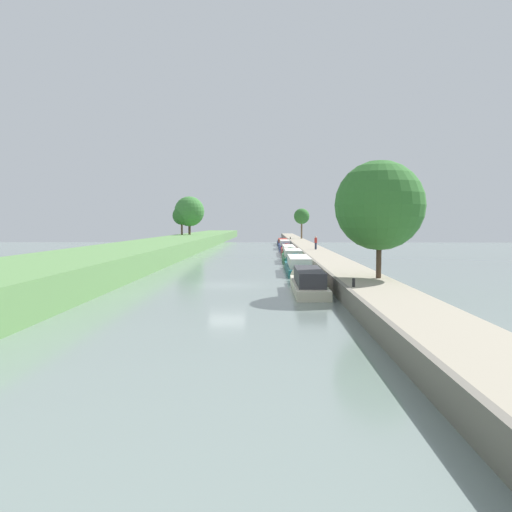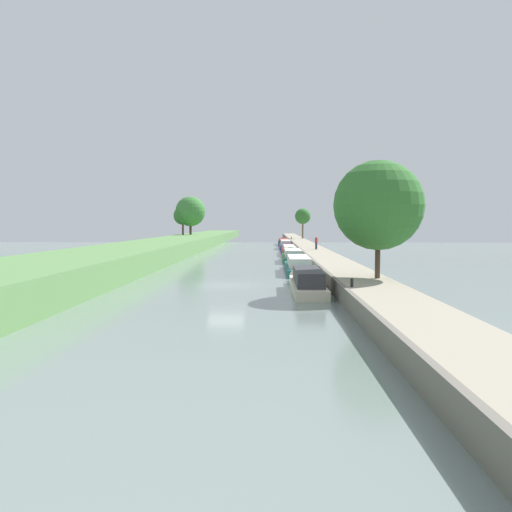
% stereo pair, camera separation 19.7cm
% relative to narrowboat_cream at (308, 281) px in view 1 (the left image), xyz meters
% --- Properties ---
extents(ground_plane, '(160.00, 160.00, 0.00)m').
position_rel_narrowboat_cream_xyz_m(ground_plane, '(-5.35, 2.37, -0.56)').
color(ground_plane, slate).
extents(left_grassy_bank, '(8.92, 260.00, 1.90)m').
position_rel_narrowboat_cream_xyz_m(left_grassy_bank, '(-16.81, 2.37, 0.39)').
color(left_grassy_bank, '#5B894C').
rests_on(left_grassy_bank, ground_plane).
extents(right_towpath, '(3.30, 260.00, 0.94)m').
position_rel_narrowboat_cream_xyz_m(right_towpath, '(3.31, 2.37, -0.09)').
color(right_towpath, '#9E937F').
rests_on(right_towpath, ground_plane).
extents(stone_quay, '(0.25, 260.00, 0.99)m').
position_rel_narrowboat_cream_xyz_m(stone_quay, '(1.53, 2.37, -0.07)').
color(stone_quay, '#6B665B').
rests_on(stone_quay, ground_plane).
extents(narrowboat_cream, '(1.92, 10.36, 2.07)m').
position_rel_narrowboat_cream_xyz_m(narrowboat_cream, '(0.00, 0.00, 0.00)').
color(narrowboat_cream, beige).
rests_on(narrowboat_cream, ground_plane).
extents(narrowboat_teal, '(2.11, 11.55, 2.12)m').
position_rel_narrowboat_cream_xyz_m(narrowboat_teal, '(0.09, 12.85, -0.01)').
color(narrowboat_teal, '#195B60').
rests_on(narrowboat_teal, ground_plane).
extents(narrowboat_green, '(2.13, 10.31, 2.07)m').
position_rel_narrowboat_cream_xyz_m(narrowboat_green, '(0.13, 25.39, -0.02)').
color(narrowboat_green, '#1E6033').
rests_on(narrowboat_green, ground_plane).
extents(narrowboat_red, '(1.82, 16.41, 1.78)m').
position_rel_narrowboat_cream_xyz_m(narrowboat_red, '(0.22, 39.00, -0.07)').
color(narrowboat_red, maroon).
rests_on(narrowboat_red, ground_plane).
extents(narrowboat_blue, '(1.81, 11.89, 2.00)m').
position_rel_narrowboat_cream_xyz_m(narrowboat_blue, '(0.12, 53.92, 0.02)').
color(narrowboat_blue, '#283D93').
rests_on(narrowboat_blue, ground_plane).
extents(narrowboat_navy, '(2.00, 15.65, 1.91)m').
position_rel_narrowboat_cream_xyz_m(narrowboat_navy, '(0.22, 68.78, -0.06)').
color(narrowboat_navy, '#141E42').
rests_on(narrowboat_navy, ground_plane).
extents(tree_rightbank_near, '(5.41, 5.41, 7.10)m').
position_rel_narrowboat_cream_xyz_m(tree_rightbank_near, '(4.17, -1.63, 4.77)').
color(tree_rightbank_near, '#4C3828').
rests_on(tree_rightbank_near, right_towpath).
extents(tree_rightbank_midnear, '(3.30, 3.30, 6.37)m').
position_rel_narrowboat_cream_xyz_m(tree_rightbank_midnear, '(4.50, 79.14, 5.07)').
color(tree_rightbank_midnear, brown).
rests_on(tree_rightbank_midnear, right_towpath).
extents(tree_leftbank_downstream, '(3.67, 3.67, 5.65)m').
position_rel_narrowboat_cream_xyz_m(tree_leftbank_downstream, '(-19.80, 71.57, 5.13)').
color(tree_leftbank_downstream, brown).
rests_on(tree_leftbank_downstream, left_grassy_bank).
extents(tree_leftbank_upstream, '(5.99, 5.99, 7.66)m').
position_rel_narrowboat_cream_xyz_m(tree_leftbank_upstream, '(-18.39, 72.36, 5.99)').
color(tree_leftbank_upstream, '#4C3828').
rests_on(tree_leftbank_upstream, left_grassy_bank).
extents(person_walking, '(0.34, 0.34, 1.66)m').
position_rel_narrowboat_cream_xyz_m(person_walking, '(3.43, 33.05, 1.25)').
color(person_walking, '#282D42').
rests_on(person_walking, right_towpath).
extents(mooring_bollard_near, '(0.16, 0.16, 0.45)m').
position_rel_narrowboat_cream_xyz_m(mooring_bollard_near, '(1.96, -6.09, 0.60)').
color(mooring_bollard_near, black).
rests_on(mooring_bollard_near, right_towpath).
extents(mooring_bollard_far, '(0.16, 0.16, 0.45)m').
position_rel_narrowboat_cream_xyz_m(mooring_bollard_far, '(1.96, 75.54, 0.60)').
color(mooring_bollard_far, black).
rests_on(mooring_bollard_far, right_towpath).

